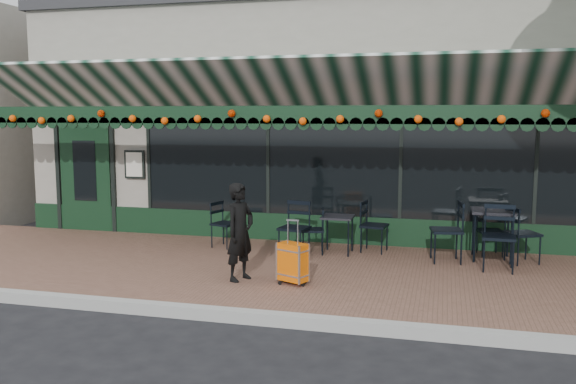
% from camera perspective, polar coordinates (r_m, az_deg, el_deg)
% --- Properties ---
extents(ground, '(80.00, 80.00, 0.00)m').
position_cam_1_polar(ground, '(7.48, -3.02, -11.97)').
color(ground, black).
rests_on(ground, ground).
extents(sidewalk, '(18.00, 4.00, 0.15)m').
position_cam_1_polar(sidewalk, '(9.30, 0.70, -7.61)').
color(sidewalk, brown).
rests_on(sidewalk, ground).
extents(curb, '(18.00, 0.16, 0.15)m').
position_cam_1_polar(curb, '(7.38, -3.22, -11.62)').
color(curb, '#9E9E99').
rests_on(curb, ground).
extents(restaurant_building, '(12.00, 9.60, 4.50)m').
position_cam_1_polar(restaurant_building, '(14.72, 6.16, 6.48)').
color(restaurant_building, gray).
rests_on(restaurant_building, ground).
extents(woman, '(0.49, 0.59, 1.37)m').
position_cam_1_polar(woman, '(8.54, -4.51, -3.75)').
color(woman, black).
rests_on(woman, sidewalk).
extents(suitcase, '(0.44, 0.36, 0.89)m').
position_cam_1_polar(suitcase, '(8.38, 0.45, -6.65)').
color(suitcase, '#E45D07').
rests_on(suitcase, sidewalk).
extents(cafe_table_a, '(0.65, 0.65, 0.81)m').
position_cam_1_polar(cafe_table_a, '(10.24, 18.59, -2.04)').
color(cafe_table_a, black).
rests_on(cafe_table_a, sidewalk).
extents(cafe_table_b, '(0.51, 0.51, 0.63)m').
position_cam_1_polar(cafe_table_b, '(10.19, 4.67, -2.60)').
color(cafe_table_b, black).
rests_on(cafe_table_b, sidewalk).
extents(chair_a_left, '(0.56, 0.56, 0.98)m').
position_cam_1_polar(chair_a_left, '(9.92, 14.60, -3.57)').
color(chair_a_left, black).
rests_on(chair_a_left, sidewalk).
extents(chair_a_right, '(0.48, 0.48, 0.80)m').
position_cam_1_polar(chair_a_right, '(10.58, 18.38, -3.53)').
color(chair_a_right, black).
rests_on(chair_a_right, sidewalk).
extents(chair_a_front, '(0.52, 0.52, 0.99)m').
position_cam_1_polar(chair_a_front, '(9.60, 19.13, -4.06)').
color(chair_a_front, black).
rests_on(chair_a_front, sidewalk).
extents(chair_a_extra, '(0.61, 0.61, 0.91)m').
position_cam_1_polar(chair_a_extra, '(10.21, 21.12, -3.71)').
color(chair_a_extra, black).
rests_on(chair_a_extra, sidewalk).
extents(chair_b_left, '(0.46, 0.46, 0.78)m').
position_cam_1_polar(chair_b_left, '(10.20, 2.32, -3.61)').
color(chair_b_left, black).
rests_on(chair_b_left, sidewalk).
extents(chair_b_right, '(0.50, 0.50, 0.87)m').
position_cam_1_polar(chair_b_right, '(10.41, 8.08, -3.19)').
color(chair_b_right, black).
rests_on(chair_b_right, sidewalk).
extents(chair_b_front, '(0.53, 0.53, 0.92)m').
position_cam_1_polar(chair_b_front, '(9.96, 0.58, -3.47)').
color(chair_b_front, black).
rests_on(chair_b_front, sidewalk).
extents(chair_solo, '(0.50, 0.50, 0.81)m').
position_cam_1_polar(chair_solo, '(10.73, -5.92, -3.03)').
color(chair_solo, black).
rests_on(chair_solo, sidewalk).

